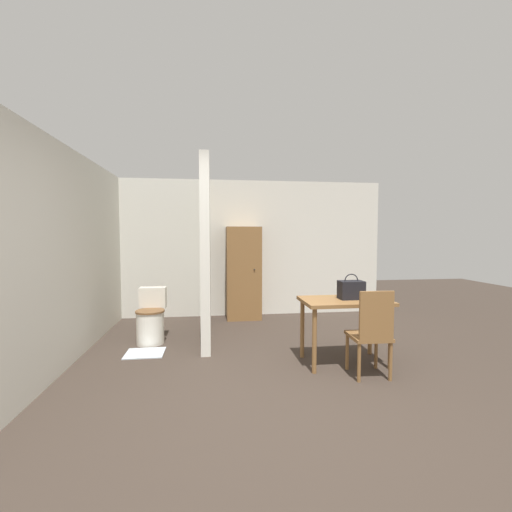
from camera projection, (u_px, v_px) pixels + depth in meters
The scene contains 10 objects.
ground_plane at pixel (281, 415), 2.83m from camera, with size 16.00×16.00×0.00m, color #382D26.
wall_back at pixel (241, 248), 6.39m from camera, with size 5.32×0.12×2.50m.
wall_left at pixel (77, 255), 4.25m from camera, with size 0.12×4.62×2.50m.
partition_wall at pixel (206, 251), 5.18m from camera, with size 0.12×2.16×2.50m.
dining_table at pixel (345, 308), 3.96m from camera, with size 0.99×0.61×0.75m.
wooden_chair at pixel (372, 331), 3.55m from camera, with size 0.41×0.41×0.93m.
toilet at pixel (151, 319), 4.75m from camera, with size 0.39×0.54×0.74m.
handbag at pixel (351, 290), 3.97m from camera, with size 0.28×0.18×0.29m.
wooden_cabinet at pixel (243, 273), 6.11m from camera, with size 0.60×0.49×1.64m.
bath_mat at pixel (145, 353), 4.30m from camera, with size 0.47×0.40×0.01m.
Camera 1 is at (-0.56, -2.69, 1.49)m, focal length 24.00 mm.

